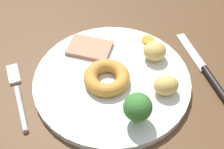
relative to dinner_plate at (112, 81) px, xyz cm
name	(u,v)px	position (x,y,z in cm)	size (l,w,h in cm)	color
dining_table	(97,106)	(-3.57, -2.84, -2.50)	(120.00, 84.00, 3.60)	brown
dinner_plate	(112,81)	(0.00, 0.00, 0.00)	(27.95, 27.95, 1.40)	white
meat_slice_main	(90,48)	(-2.34, 8.13, 1.10)	(8.06, 5.44, 0.80)	tan
yorkshire_pudding	(107,77)	(-1.10, -0.59, 1.88)	(8.08, 8.08, 2.36)	#C68938
roast_potato_left	(166,85)	(7.99, -5.23, 2.41)	(4.20, 3.43, 3.41)	#D8B260
roast_potato_right	(155,51)	(8.88, 2.94, 2.47)	(4.20, 3.94, 3.54)	#D8B260
carrot_coin_front	(148,40)	(9.30, 7.64, 0.91)	(2.52, 2.52, 0.42)	orange
broccoli_floret	(138,107)	(1.56, -9.48, 4.13)	(4.53, 4.53, 5.79)	#8CB766
fork	(18,93)	(-16.61, 1.60, -0.31)	(2.88, 15.32, 0.90)	silver
knife	(206,71)	(17.44, -1.95, -0.25)	(2.51, 18.55, 1.20)	black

